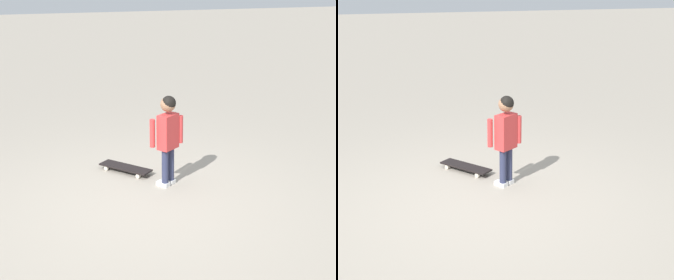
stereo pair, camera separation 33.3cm
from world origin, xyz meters
The scene contains 3 objects.
ground_plane centered at (0.00, 0.00, 0.00)m, with size 50.00×50.00×0.00m, color #9E9384.
child_person centered at (0.39, 0.45, 0.66)m, with size 0.41×0.27×1.06m.
skateboard centered at (0.01, 0.98, 0.06)m, with size 0.59×0.64×0.07m.
Camera 1 is at (-1.24, -4.69, 2.38)m, focal length 54.26 mm.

